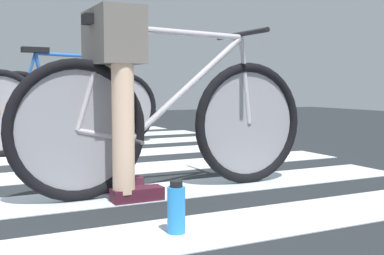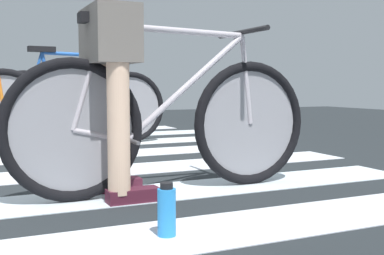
# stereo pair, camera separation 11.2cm
# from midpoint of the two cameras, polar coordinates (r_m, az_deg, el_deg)

# --- Properties ---
(bicycle_1_of_3) EXTENTS (1.74, 0.52, 0.93)m
(bicycle_1_of_3) POSITION_cam_midpoint_polar(r_m,az_deg,el_deg) (2.63, -1.68, 0.74)
(bicycle_1_of_3) COLOR black
(bicycle_1_of_3) RESTS_ON ground
(cyclist_1_of_3) EXTENTS (0.31, 0.41, 0.97)m
(cyclist_1_of_3) POSITION_cam_midpoint_polar(r_m,az_deg,el_deg) (2.51, -8.24, 5.98)
(cyclist_1_of_3) COLOR beige
(cyclist_1_of_3) RESTS_ON ground
(bicycle_3_of_3) EXTENTS (1.74, 0.52, 0.93)m
(bicycle_3_of_3) POSITION_cam_midpoint_polar(r_m,az_deg,el_deg) (4.79, -12.30, 2.53)
(bicycle_3_of_3) COLOR black
(bicycle_3_of_3) RESTS_ON ground
(water_bottle) EXTENTS (0.07, 0.07, 0.21)m
(water_bottle) POSITION_cam_midpoint_polar(r_m,az_deg,el_deg) (1.91, -1.40, -9.59)
(water_bottle) COLOR #288ADF
(water_bottle) RESTS_ON ground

